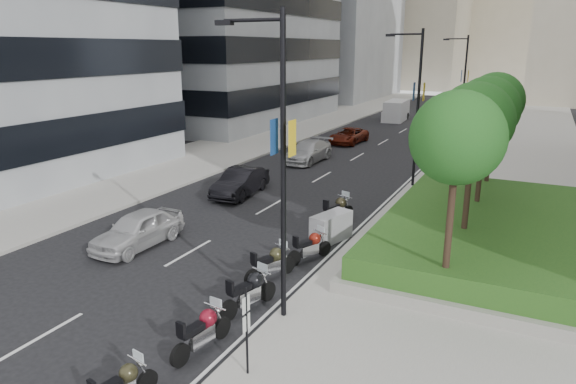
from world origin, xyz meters
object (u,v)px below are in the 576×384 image
Objects in this scene: car_d at (349,136)px; delivery_van at (396,111)px; lamp_post_2 at (462,82)px; motorcycle_5 at (331,227)px; motorcycle_1 at (203,331)px; motorcycle_2 at (250,291)px; car_c at (308,151)px; motorcycle_3 at (271,264)px; car_b at (240,182)px; parking_sign at (247,327)px; car_a at (138,229)px; lamp_post_1 at (416,101)px; motorcycle_4 at (310,246)px; motorcycle_6 at (337,210)px; lamp_post_0 at (278,156)px.

car_d is 0.87× the size of delivery_van.
motorcycle_5 is at bearing -91.99° from lamp_post_2.
motorcycle_5 reaches higher than motorcycle_1.
motorcycle_2 is 0.45× the size of car_c.
car_b reaches higher than motorcycle_3.
lamp_post_2 is 28.58m from motorcycle_5.
motorcycle_2 is at bearing 119.42° from parking_sign.
delivery_van reaches higher than car_d.
motorcycle_5 is 0.49× the size of car_a.
car_c is at bearing -93.80° from delivery_van.
car_a reaches higher than car_d.
lamp_post_2 is at bearing 61.39° from car_c.
motorcycle_5 is (0.09, 6.73, -0.02)m from motorcycle_2.
motorcycle_2 is (-0.01, 2.54, 0.02)m from motorcycle_1.
lamp_post_1 is at bearing 10.27° from motorcycle_5.
motorcycle_5 is 38.73m from delivery_van.
motorcycle_1 is 0.52× the size of car_a.
motorcycle_4 is 0.40× the size of car_c.
lamp_post_1 is at bearing 62.36° from car_a.
motorcycle_6 is 13.60m from car_c.
lamp_post_0 is 5.21m from motorcycle_1.
car_b is at bearing 71.66° from motorcycle_4.
delivery_van is at bearing 26.52° from motorcycle_5.
motorcycle_6 is 36.41m from delivery_van.
car_b reaches higher than motorcycle_1.
car_b is at bearing 126.19° from lamp_post_0.
delivery_van is (-7.29, 40.37, 0.46)m from motorcycle_4.
delivery_van reaches higher than motorcycle_6.
motorcycle_4 is (0.56, 2.16, -0.03)m from motorcycle_3.
motorcycle_6 is (-0.59, 2.25, 0.04)m from motorcycle_5.
motorcycle_1 is 0.98× the size of motorcycle_2.
car_c is at bearing 111.82° from lamp_post_0.
delivery_van reaches higher than motorcycle_4.
lamp_post_2 is 4.41× the size of motorcycle_4.
lamp_post_2 is 1.96× the size of car_b.
car_b is (-8.12, -5.90, -4.31)m from lamp_post_1.
car_a is at bearing -93.12° from delivery_van.
parking_sign reaches higher than motorcycle_6.
lamp_post_2 reaches higher than motorcycle_1.
car_a is 8.44m from car_b.
lamp_post_0 and lamp_post_1 have the same top height.
delivery_van is at bearing 34.60° from motorcycle_4.
motorcycle_5 is 15.86m from car_c.
motorcycle_3 is 11.02m from car_b.
motorcycle_2 is at bearing -68.83° from car_c.
car_c is 24.00m from delivery_van.
lamp_post_0 reaches higher than car_b.
motorcycle_1 is 0.42× the size of delivery_van.
delivery_van is at bearing 30.03° from motorcycle_3.
car_d is at bearing 20.20° from motorcycle_1.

